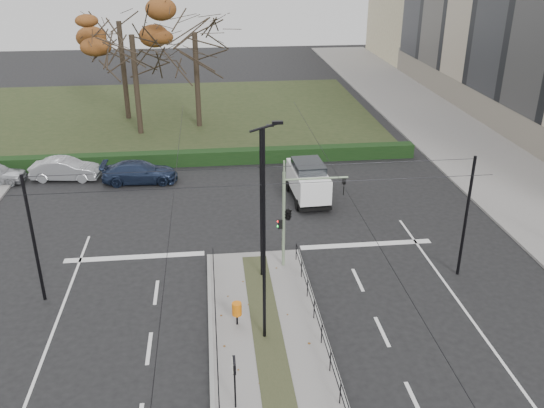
{
  "coord_description": "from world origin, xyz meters",
  "views": [
    {
      "loc": [
        -1.96,
        -20.65,
        14.48
      ],
      "look_at": [
        1.14,
        6.63,
        2.04
      ],
      "focal_mm": 38.0,
      "sensor_mm": 36.0,
      "label": 1
    }
  ],
  "objects_px": {
    "bare_tree_near": "(132,42)",
    "white_van": "(308,180)",
    "rust_tree": "(119,21)",
    "streetlamp_median_near": "(264,236)",
    "parked_car_second": "(65,169)",
    "traffic_light": "(290,212)",
    "parked_car_third": "(140,172)",
    "streetlamp_median_far": "(261,203)",
    "info_panel": "(234,371)",
    "bare_tree_center": "(195,40)",
    "litter_bin": "(237,309)"
  },
  "relations": [
    {
      "from": "rust_tree",
      "to": "bare_tree_near",
      "type": "height_order",
      "value": "rust_tree"
    },
    {
      "from": "litter_bin",
      "to": "parked_car_second",
      "type": "height_order",
      "value": "parked_car_second"
    },
    {
      "from": "streetlamp_median_near",
      "to": "bare_tree_center",
      "type": "bearing_deg",
      "value": 95.07
    },
    {
      "from": "traffic_light",
      "to": "info_panel",
      "type": "distance_m",
      "value": 9.83
    },
    {
      "from": "white_van",
      "to": "parked_car_third",
      "type": "bearing_deg",
      "value": 159.27
    },
    {
      "from": "parked_car_second",
      "to": "traffic_light",
      "type": "bearing_deg",
      "value": -128.32
    },
    {
      "from": "white_van",
      "to": "bare_tree_center",
      "type": "height_order",
      "value": "bare_tree_center"
    },
    {
      "from": "info_panel",
      "to": "bare_tree_center",
      "type": "bearing_deg",
      "value": 92.15
    },
    {
      "from": "litter_bin",
      "to": "bare_tree_near",
      "type": "distance_m",
      "value": 28.95
    },
    {
      "from": "parked_car_second",
      "to": "bare_tree_near",
      "type": "bearing_deg",
      "value": -16.1
    },
    {
      "from": "traffic_light",
      "to": "streetlamp_median_far",
      "type": "height_order",
      "value": "streetlamp_median_far"
    },
    {
      "from": "parked_car_second",
      "to": "parked_car_third",
      "type": "xyz_separation_m",
      "value": [
        5.0,
        -1.04,
        -0.02
      ]
    },
    {
      "from": "white_van",
      "to": "rust_tree",
      "type": "height_order",
      "value": "rust_tree"
    },
    {
      "from": "streetlamp_median_near",
      "to": "rust_tree",
      "type": "bearing_deg",
      "value": 105.26
    },
    {
      "from": "traffic_light",
      "to": "streetlamp_median_far",
      "type": "xyz_separation_m",
      "value": [
        -1.41,
        -0.82,
        0.92
      ]
    },
    {
      "from": "info_panel",
      "to": "parked_car_third",
      "type": "bearing_deg",
      "value": 103.58
    },
    {
      "from": "litter_bin",
      "to": "white_van",
      "type": "relative_size",
      "value": 0.22
    },
    {
      "from": "traffic_light",
      "to": "white_van",
      "type": "bearing_deg",
      "value": 74.05
    },
    {
      "from": "rust_tree",
      "to": "bare_tree_near",
      "type": "xyz_separation_m",
      "value": [
        1.53,
        -4.73,
        -1.04
      ]
    },
    {
      "from": "info_panel",
      "to": "bare_tree_near",
      "type": "distance_m",
      "value": 33.19
    },
    {
      "from": "streetlamp_median_far",
      "to": "bare_tree_center",
      "type": "relative_size",
      "value": 0.71
    },
    {
      "from": "streetlamp_median_far",
      "to": "parked_car_third",
      "type": "distance_m",
      "value": 14.96
    },
    {
      "from": "streetlamp_median_near",
      "to": "rust_tree",
      "type": "height_order",
      "value": "rust_tree"
    },
    {
      "from": "streetlamp_median_near",
      "to": "traffic_light",
      "type": "bearing_deg",
      "value": 72.4
    },
    {
      "from": "traffic_light",
      "to": "streetlamp_median_far",
      "type": "distance_m",
      "value": 1.87
    },
    {
      "from": "info_panel",
      "to": "bare_tree_near",
      "type": "relative_size",
      "value": 0.19
    },
    {
      "from": "parked_car_second",
      "to": "bare_tree_near",
      "type": "distance_m",
      "value": 12.52
    },
    {
      "from": "streetlamp_median_near",
      "to": "parked_car_third",
      "type": "bearing_deg",
      "value": 110.41
    },
    {
      "from": "parked_car_second",
      "to": "bare_tree_center",
      "type": "distance_m",
      "value": 15.83
    },
    {
      "from": "info_panel",
      "to": "rust_tree",
      "type": "relative_size",
      "value": 0.18
    },
    {
      "from": "traffic_light",
      "to": "white_van",
      "type": "height_order",
      "value": "traffic_light"
    },
    {
      "from": "litter_bin",
      "to": "bare_tree_center",
      "type": "bearing_deg",
      "value": 93.15
    },
    {
      "from": "white_van",
      "to": "parked_car_second",
      "type": "bearing_deg",
      "value": 162.05
    },
    {
      "from": "streetlamp_median_far",
      "to": "bare_tree_center",
      "type": "bearing_deg",
      "value": 96.75
    },
    {
      "from": "rust_tree",
      "to": "streetlamp_median_near",
      "type": "bearing_deg",
      "value": -74.74
    },
    {
      "from": "parked_car_third",
      "to": "bare_tree_center",
      "type": "distance_m",
      "value": 14.56
    },
    {
      "from": "traffic_light",
      "to": "info_panel",
      "type": "bearing_deg",
      "value": -108.77
    },
    {
      "from": "traffic_light",
      "to": "rust_tree",
      "type": "distance_m",
      "value": 30.15
    },
    {
      "from": "bare_tree_near",
      "to": "white_van",
      "type": "bearing_deg",
      "value": -52.03
    },
    {
      "from": "parked_car_third",
      "to": "rust_tree",
      "type": "bearing_deg",
      "value": 10.91
    },
    {
      "from": "rust_tree",
      "to": "bare_tree_near",
      "type": "distance_m",
      "value": 5.08
    },
    {
      "from": "parked_car_third",
      "to": "litter_bin",
      "type": "bearing_deg",
      "value": -160.0
    },
    {
      "from": "parked_car_second",
      "to": "white_van",
      "type": "bearing_deg",
      "value": -101.61
    },
    {
      "from": "litter_bin",
      "to": "streetlamp_median_near",
      "type": "bearing_deg",
      "value": -41.18
    },
    {
      "from": "streetlamp_median_near",
      "to": "litter_bin",
      "type": "bearing_deg",
      "value": 138.82
    },
    {
      "from": "litter_bin",
      "to": "streetlamp_median_near",
      "type": "xyz_separation_m",
      "value": [
        1.06,
        -0.93,
        3.78
      ]
    },
    {
      "from": "streetlamp_median_near",
      "to": "bare_tree_center",
      "type": "relative_size",
      "value": 0.85
    },
    {
      "from": "traffic_light",
      "to": "parked_car_second",
      "type": "xyz_separation_m",
      "value": [
        -13.28,
        13.12,
        -2.23
      ]
    },
    {
      "from": "parked_car_third",
      "to": "bare_tree_near",
      "type": "distance_m",
      "value": 12.78
    },
    {
      "from": "traffic_light",
      "to": "parked_car_third",
      "type": "bearing_deg",
      "value": 124.43
    }
  ]
}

